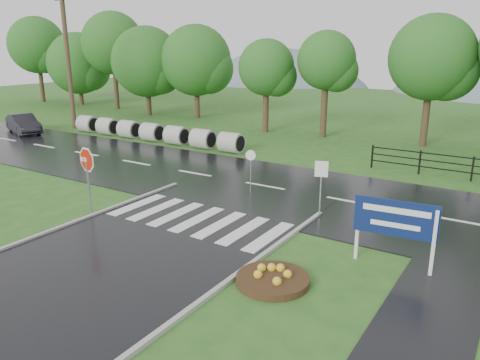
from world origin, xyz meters
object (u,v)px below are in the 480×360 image
Objects in this scene: culvert_pipes at (152,132)px; stop_sign at (87,166)px; estate_billboard at (395,222)px; car_dark at (25,133)px.

stop_sign reaches higher than culvert_pipes.
estate_billboard is (18.46, -9.91, 0.80)m from culvert_pipes.
car_dark is (-17.56, 8.87, -1.95)m from stop_sign.
culvert_pipes is at bearing 151.77° from estate_billboard.
car_dark is at bearing -163.53° from culvert_pipes.
culvert_pipes is 4.95× the size of stop_sign.
car_dark is (-9.76, -2.89, -0.60)m from culvert_pipes.
estate_billboard is 29.11m from car_dark.
stop_sign is 0.67× the size of car_dark.
culvert_pipes is 14.17m from stop_sign.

